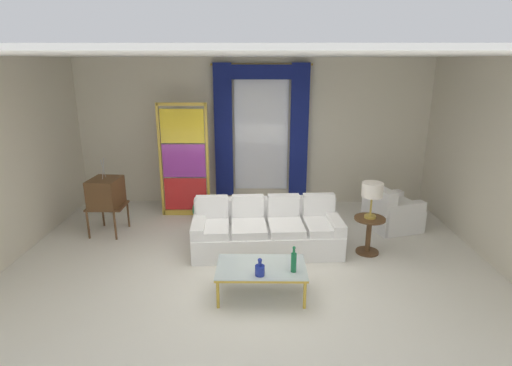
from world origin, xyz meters
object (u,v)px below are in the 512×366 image
at_px(couch_white_long, 266,231).
at_px(round_side_table, 369,232).
at_px(stained_glass_divider, 184,163).
at_px(peacock_figurine, 203,211).
at_px(vintage_tv, 106,194).
at_px(coffee_table, 261,269).
at_px(bottle_blue_decanter, 260,269).
at_px(bottle_crystal_tall, 294,261).
at_px(armchair_white, 390,213).
at_px(table_lamp_brass, 372,191).

distance_m(couch_white_long, round_side_table, 1.61).
height_order(stained_glass_divider, peacock_figurine, stained_glass_divider).
xyz_separation_m(couch_white_long, vintage_tv, (-2.78, 0.62, 0.42)).
bearing_deg(peacock_figurine, coffee_table, -66.43).
xyz_separation_m(bottle_blue_decanter, bottle_crystal_tall, (0.42, 0.09, 0.06)).
distance_m(armchair_white, table_lamp_brass, 1.41).
xyz_separation_m(vintage_tv, stained_glass_divider, (1.22, 0.87, 0.33)).
height_order(bottle_crystal_tall, peacock_figurine, bottle_crystal_tall).
relative_size(couch_white_long, bottle_blue_decanter, 10.41).
relative_size(stained_glass_divider, round_side_table, 3.70).
relative_size(armchair_white, table_lamp_brass, 1.79).
xyz_separation_m(coffee_table, vintage_tv, (-2.69, 1.99, 0.35)).
height_order(armchair_white, round_side_table, armchair_white).
xyz_separation_m(bottle_blue_decanter, table_lamp_brass, (1.71, 1.45, 0.54)).
bearing_deg(round_side_table, table_lamp_brass, 0.00).
relative_size(bottle_crystal_tall, stained_glass_divider, 0.16).
relative_size(coffee_table, round_side_table, 1.93).
bearing_deg(round_side_table, bottle_crystal_tall, -133.54).
relative_size(coffee_table, table_lamp_brass, 2.01).
bearing_deg(couch_white_long, vintage_tv, 167.35).
relative_size(peacock_figurine, round_side_table, 1.01).
bearing_deg(vintage_tv, bottle_crystal_tall, -34.46).
height_order(couch_white_long, vintage_tv, vintage_tv).
distance_m(bottle_crystal_tall, armchair_white, 3.08).
xyz_separation_m(couch_white_long, coffee_table, (-0.09, -1.36, 0.07)).
distance_m(peacock_figurine, table_lamp_brass, 3.16).
relative_size(couch_white_long, stained_glass_divider, 1.09).
bearing_deg(round_side_table, vintage_tv, 170.16).
bearing_deg(bottle_crystal_tall, coffee_table, 161.69).
bearing_deg(table_lamp_brass, vintage_tv, 170.16).
height_order(couch_white_long, armchair_white, couch_white_long).
bearing_deg(bottle_crystal_tall, peacock_figurine, 119.56).
bearing_deg(vintage_tv, table_lamp_brass, -9.84).
bearing_deg(stained_glass_divider, peacock_figurine, -43.93).
bearing_deg(table_lamp_brass, couch_white_long, 175.14).
bearing_deg(bottle_blue_decanter, table_lamp_brass, 40.32).
bearing_deg(bottle_blue_decanter, bottle_crystal_tall, 12.56).
xyz_separation_m(bottle_blue_decanter, armchair_white, (2.36, 2.47, -0.20)).
distance_m(bottle_crystal_tall, table_lamp_brass, 1.94).
bearing_deg(table_lamp_brass, round_side_table, 0.00).
bearing_deg(armchair_white, table_lamp_brass, -122.57).
distance_m(stained_glass_divider, peacock_figurine, 0.99).
height_order(bottle_blue_decanter, table_lamp_brass, table_lamp_brass).
height_order(couch_white_long, peacock_figurine, couch_white_long).
xyz_separation_m(stained_glass_divider, round_side_table, (3.16, -1.63, -0.70)).
xyz_separation_m(round_side_table, table_lamp_brass, (0.00, 0.00, 0.67)).
height_order(armchair_white, table_lamp_brass, table_lamp_brass).
height_order(round_side_table, table_lamp_brass, table_lamp_brass).
bearing_deg(bottle_crystal_tall, stained_glass_divider, 121.99).
relative_size(vintage_tv, round_side_table, 2.26).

